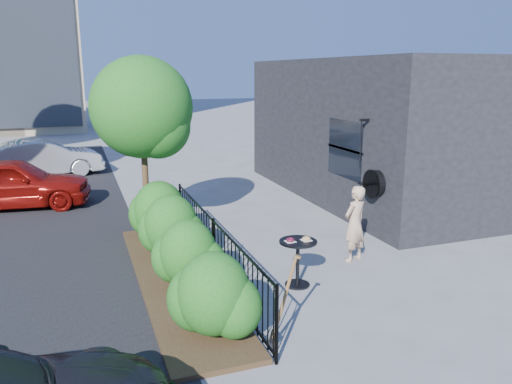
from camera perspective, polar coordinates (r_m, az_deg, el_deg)
name	(u,v)px	position (r m, az deg, el deg)	size (l,w,h in m)	color
ground	(290,266)	(9.75, 3.85, -8.40)	(120.00, 120.00, 0.00)	gray
shop_building	(397,128)	(15.80, 15.86, 7.09)	(6.22, 9.00, 4.00)	black
fence	(214,247)	(9.09, -4.84, -6.31)	(0.05, 6.05, 1.10)	black
planting_bed	(176,279)	(9.14, -9.08, -9.84)	(1.30, 6.00, 0.08)	#382616
shrubs	(180,242)	(9.01, -8.73, -5.67)	(1.10, 5.60, 1.24)	#16611C
patio_tree	(145,114)	(11.15, -12.54, 8.73)	(2.20, 2.20, 3.94)	#3F2B19
cafe_table	(298,255)	(8.70, 4.81, -7.16)	(0.65, 0.65, 0.88)	black
woman	(355,224)	(9.94, 11.21, -3.57)	(0.55, 0.36, 1.52)	tan
shovel	(282,306)	(6.88, 3.03, -12.92)	(0.44, 0.17, 1.31)	brown
car_red	(12,183)	(15.12, -26.15, 0.92)	(1.64, 4.08, 1.39)	maroon
car_silver	(43,158)	(19.24, -23.20, 3.56)	(1.40, 4.03, 1.33)	#A9AAAE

